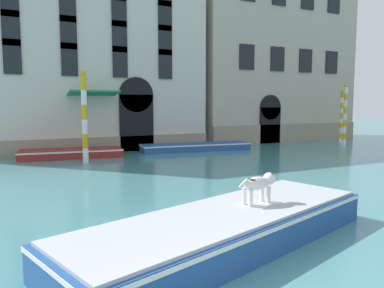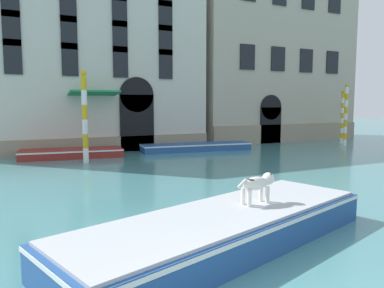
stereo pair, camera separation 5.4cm
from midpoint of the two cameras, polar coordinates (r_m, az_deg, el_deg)
palazzo_left at (r=26.13m, az=-15.95°, el=12.78°), size 14.67×7.40×12.14m
palazzo_right at (r=32.35m, az=11.37°, el=14.21°), size 13.56×6.13×15.10m
boat_foreground at (r=8.01m, az=5.11°, el=-12.53°), size 7.80×4.38×0.73m
dog_on_deck at (r=8.51m, az=10.01°, el=-5.96°), size 1.03×0.38×0.69m
boat_moored_near_palazzo at (r=21.51m, az=-17.94°, el=-1.33°), size 5.57×2.45×0.47m
boat_moored_far at (r=23.47m, az=0.55°, el=-0.42°), size 7.06×2.29×0.46m
mooring_pole_0 at (r=29.96m, az=21.77°, el=3.92°), size 0.23×0.23×3.94m
mooring_pole_1 at (r=19.33m, az=-16.15°, el=4.07°), size 0.29×0.29×4.59m
mooring_pole_2 at (r=28.07m, az=22.24°, el=4.15°), size 0.25×0.25×4.31m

